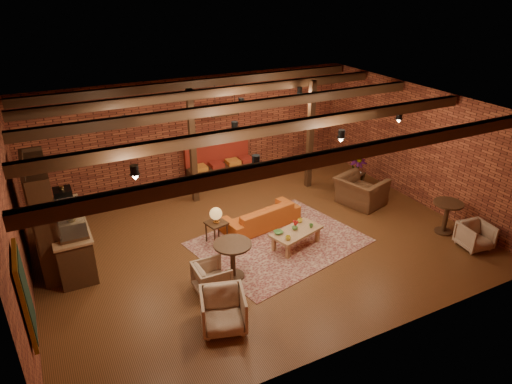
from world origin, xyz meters
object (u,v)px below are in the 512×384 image
plant_tall (360,139)px  side_table_book (355,174)px  armchair_b (223,309)px  round_table_right (447,213)px  side_table_lamp (216,216)px  armchair_right (361,187)px  armchair_a (212,276)px  sofa (261,216)px  round_table_left (233,254)px  armchair_far (475,235)px  coffee_table (296,232)px

plant_tall → side_table_book: bearing=-141.1°
armchair_b → round_table_right: bearing=22.4°
side_table_lamp → armchair_right: armchair_right is taller
armchair_a → round_table_right: size_ratio=0.83×
sofa → side_table_lamp: (-1.31, -0.22, 0.41)m
sofa → round_table_right: 4.59m
side_table_lamp → side_table_book: size_ratio=1.56×
round_table_left → armchair_far: round_table_left is taller
sofa → round_table_left: (-1.53, -1.67, 0.27)m
round_table_right → side_table_lamp: bearing=158.0°
coffee_table → side_table_lamp: size_ratio=1.47×
side_table_book → armchair_far: bearing=-82.8°
side_table_lamp → armchair_right: (4.36, 0.08, -0.18)m
round_table_right → armchair_a: bearing=175.9°
round_table_right → plant_tall: (-0.26, 3.20, 0.95)m
armchair_a → armchair_right: size_ratio=0.57×
armchair_b → side_table_book: size_ratio=1.37×
coffee_table → armchair_b: (-2.60, -1.77, 0.03)m
round_table_left → round_table_right: bearing=-7.0°
armchair_right → plant_tall: (0.63, 1.00, 0.97)m
armchair_b → armchair_right: bearing=44.4°
armchair_a → plant_tall: plant_tall is taller
side_table_lamp → side_table_book: side_table_lamp is taller
side_table_lamp → plant_tall: (4.99, 1.09, 0.80)m
armchair_a → armchair_b: bearing=169.0°
sofa → armchair_right: (3.05, -0.14, 0.24)m
side_table_lamp → round_table_left: size_ratio=1.13×
side_table_lamp → armchair_a: side_table_lamp is taller
side_table_lamp → round_table_right: 5.66m
side_table_book → round_table_right: bearing=-82.4°
armchair_right → armchair_far: size_ratio=1.79×
sofa → side_table_book: bearing=-178.0°
sofa → round_table_left: bearing=37.7°
armchair_right → side_table_book: size_ratio=2.05×
round_table_right → armchair_b: bearing=-174.1°
side_table_book → plant_tall: bearing=38.9°
side_table_lamp → side_table_book: 4.94m
coffee_table → armchair_right: 2.97m
plant_tall → sofa: bearing=-166.8°
sofa → armchair_a: bearing=32.5°
sofa → side_table_lamp: side_table_lamp is taller
sofa → armchair_b: size_ratio=2.49×
armchair_right → armchair_far: 3.18m
armchair_far → coffee_table: bearing=160.3°
round_table_left → armchair_right: size_ratio=0.68×
side_table_lamp → armchair_far: (5.33, -2.94, -0.37)m
plant_tall → armchair_a: bearing=-154.4°
sofa → armchair_right: size_ratio=1.66×
sofa → coffee_table: size_ratio=1.48×
armchair_a → armchair_b: armchair_b is taller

